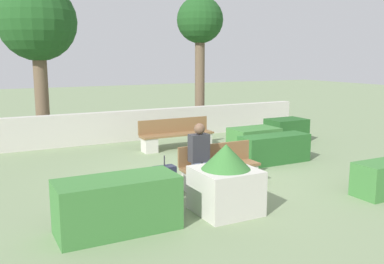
# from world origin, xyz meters

# --- Properties ---
(ground_plane) EXTENTS (60.00, 60.00, 0.00)m
(ground_plane) POSITION_xyz_m (0.00, 0.00, 0.00)
(ground_plane) COLOR gray
(perimeter_wall) EXTENTS (12.25, 0.30, 0.94)m
(perimeter_wall) POSITION_xyz_m (0.00, 4.58, 0.47)
(perimeter_wall) COLOR beige
(perimeter_wall) RESTS_ON ground_plane
(bench_front) EXTENTS (1.66, 0.48, 0.85)m
(bench_front) POSITION_xyz_m (-0.12, -0.87, 0.32)
(bench_front) COLOR brown
(bench_front) RESTS_ON ground_plane
(bench_left_side) EXTENTS (2.16, 0.49, 0.85)m
(bench_left_side) POSITION_xyz_m (0.66, 2.78, 0.34)
(bench_left_side) COLOR brown
(bench_left_side) RESTS_ON ground_plane
(person_seated_man) EXTENTS (0.38, 0.63, 1.33)m
(person_seated_man) POSITION_xyz_m (-0.60, -1.00, 0.73)
(person_seated_man) COLOR #515B70
(person_seated_man) RESTS_ON ground_plane
(hedge_block_near_left) EXTENTS (1.80, 0.61, 0.69)m
(hedge_block_near_left) POSITION_xyz_m (2.11, 0.22, 0.35)
(hedge_block_near_left) COLOR #286028
(hedge_block_near_left) RESTS_ON ground_plane
(hedge_block_near_right) EXTENTS (1.81, 0.78, 0.82)m
(hedge_block_near_right) POSITION_xyz_m (-2.63, -2.08, 0.41)
(hedge_block_near_right) COLOR #3D7A38
(hedge_block_near_right) RESTS_ON ground_plane
(hedge_block_mid_left) EXTENTS (1.16, 0.81, 0.70)m
(hedge_block_mid_left) POSITION_xyz_m (4.14, 2.20, 0.35)
(hedge_block_mid_left) COLOR #235623
(hedge_block_mid_left) RESTS_ON ground_plane
(hedge_block_far_left) EXTENTS (1.31, 0.86, 0.63)m
(hedge_block_far_left) POSITION_xyz_m (2.51, 1.62, 0.32)
(hedge_block_far_left) COLOR #3D7A38
(hedge_block_far_left) RESTS_ON ground_plane
(planter_corner_left) EXTENTS (0.98, 0.98, 1.17)m
(planter_corner_left) POSITION_xyz_m (-0.78, -2.15, 0.54)
(planter_corner_left) COLOR beige
(planter_corner_left) RESTS_ON ground_plane
(suitcase) EXTENTS (0.39, 0.23, 0.84)m
(suitcase) POSITION_xyz_m (-1.44, -1.11, 0.32)
(suitcase) COLOR #282D42
(suitcase) RESTS_ON ground_plane
(tree_leftmost) EXTENTS (2.39, 2.39, 4.85)m
(tree_leftmost) POSITION_xyz_m (-2.44, 6.15, 3.57)
(tree_leftmost) COLOR brown
(tree_leftmost) RESTS_ON ground_plane
(tree_center_left) EXTENTS (1.62, 1.62, 4.67)m
(tree_center_left) POSITION_xyz_m (2.87, 5.47, 3.67)
(tree_center_left) COLOR brown
(tree_center_left) RESTS_ON ground_plane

